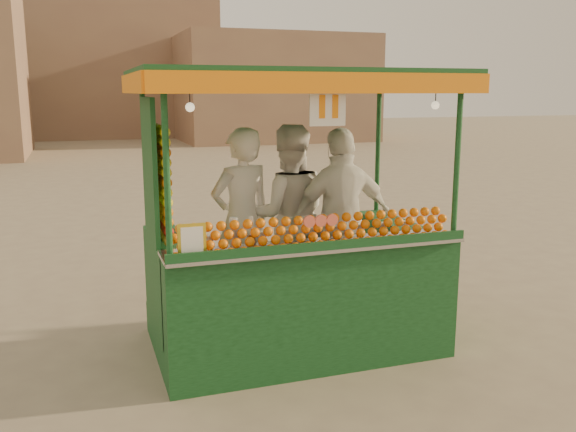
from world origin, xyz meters
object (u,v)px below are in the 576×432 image
object	(u,v)px
vendor_middle	(288,215)
juice_cart	(290,263)
vendor_left	(242,221)
vendor_right	(342,220)

from	to	relation	value
vendor_middle	juice_cart	bearing A→B (deg)	83.06
juice_cart	vendor_middle	xyz separation A→B (m)	(0.14, 0.46, 0.35)
vendor_left	vendor_middle	bearing A→B (deg)	170.14
vendor_middle	vendor_right	xyz separation A→B (m)	(0.42, -0.33, -0.01)
juice_cart	vendor_right	xyz separation A→B (m)	(0.56, 0.13, 0.34)
vendor_left	vendor_right	bearing A→B (deg)	146.60
vendor_middle	vendor_right	world-z (taller)	vendor_middle
vendor_left	vendor_right	distance (m)	0.95
juice_cart	vendor_left	bearing A→B (deg)	130.98
juice_cart	vendor_middle	world-z (taller)	juice_cart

